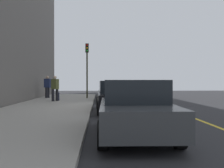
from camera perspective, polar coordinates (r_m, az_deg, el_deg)
name	(u,v)px	position (r m, az deg, el deg)	size (l,w,h in m)	color
ground_plane	(111,110)	(13.35, -0.19, -5.80)	(56.00, 56.00, 0.00)	#28282B
sidewalk	(46,109)	(13.59, -14.29, -5.38)	(28.00, 4.60, 0.15)	#A39E93
lane_stripe_centre	(172,110)	(13.87, 13.20, -5.55)	(28.00, 0.14, 0.01)	gold
parked_car_silver	(108,89)	(25.83, -0.85, -1.05)	(4.59, 1.92, 1.51)	black
parked_car_white	(111,91)	(19.17, -0.19, -1.60)	(4.34, 1.97, 1.51)	black
parked_car_black	(116,96)	(12.64, 0.90, -2.70)	(4.57, 1.96, 1.51)	black
parked_car_charcoal	(134,108)	(7.04, 4.93, -5.29)	(4.35, 1.99, 1.51)	black
pedestrian_olive_coat	(55,88)	(17.89, -12.50, -0.76)	(0.51, 0.55, 1.73)	black
pedestrian_navy_coat	(47,86)	(21.55, -14.10, -0.46)	(0.58, 0.54, 1.79)	black
traffic_light_pole	(87,61)	(20.70, -5.54, 5.02)	(0.35, 0.26, 4.35)	#2D2D19
rolling_suitcase	(58,97)	(18.39, -11.96, -2.74)	(0.34, 0.22, 0.90)	#191E38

